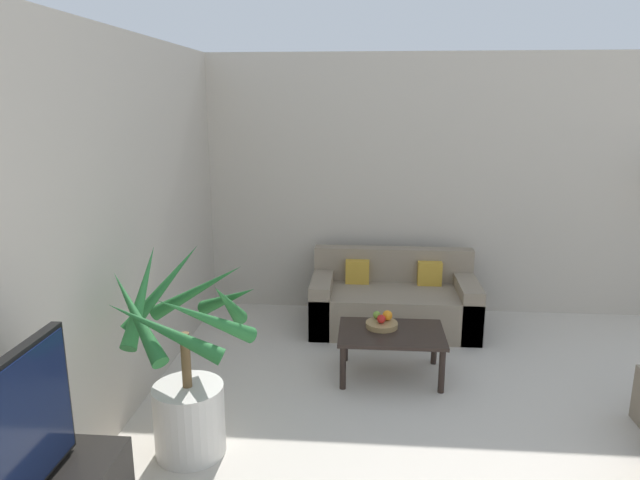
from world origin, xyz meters
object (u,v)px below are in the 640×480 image
Objects in this scene: fruit_bowl at (382,325)px; apple_green at (377,315)px; potted_palm at (188,378)px; sofa_loveseat at (393,302)px; apple_red at (381,319)px; coffee_table at (391,338)px; orange_fruit at (387,315)px.

apple_green is at bearing 116.14° from fruit_bowl.
potted_palm is at bearing -134.93° from fruit_bowl.
sofa_loveseat is 22.37× the size of apple_red.
fruit_bowl is (1.25, 1.26, -0.11)m from potted_palm.
apple_green is at bearing -101.70° from sofa_loveseat.
sofa_loveseat is 1.05m from coffee_table.
fruit_bowl is 0.11m from apple_green.
orange_fruit is at bearing -18.65° from apple_green.
sofa_loveseat is at bearing 57.83° from potted_palm.
potted_palm is 16.07× the size of orange_fruit.
potted_palm is 1.81m from apple_green.
orange_fruit is at bearing -95.92° from sofa_loveseat.
sofa_loveseat reaches higher than orange_fruit.
coffee_table is at bearing -55.05° from apple_green.
apple_red is at bearing -98.57° from sofa_loveseat.
potted_palm reaches higher than apple_green.
sofa_loveseat is at bearing 84.08° from orange_fruit.
apple_red reaches higher than fruit_bowl.
sofa_loveseat reaches higher than apple_red.
orange_fruit is at bearing 47.98° from fruit_bowl.
apple_red is at bearing -108.24° from fruit_bowl.
orange_fruit reaches higher than apple_red.
potted_palm is 1.78m from coffee_table.
apple_red is at bearing -127.00° from orange_fruit.
apple_red is 0.09m from orange_fruit.
sofa_loveseat is 1.01m from apple_red.
apple_green is 0.77× the size of orange_fruit.
apple_red is 0.11m from apple_green.
apple_red is at bearing -71.14° from apple_green.
apple_red is 1.11× the size of apple_green.
potted_palm reaches higher than fruit_bowl.
apple_red is 0.86× the size of orange_fruit.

